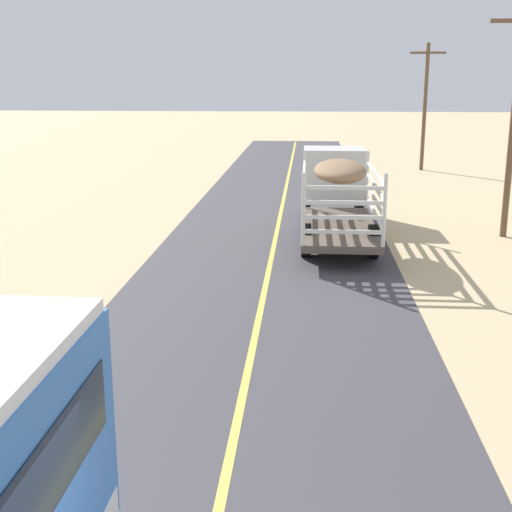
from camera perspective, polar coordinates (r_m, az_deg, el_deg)
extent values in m
cube|color=silver|center=(28.89, 6.47, 6.73)|extent=(2.50, 2.20, 2.20)
cube|color=#192333|center=(28.83, 6.50, 7.62)|extent=(2.53, 1.54, 0.70)
cube|color=brown|center=(23.76, 6.85, 2.34)|extent=(2.50, 6.40, 0.24)
cylinder|color=silver|center=(26.61, 4.07, 6.38)|extent=(0.12, 0.12, 2.20)
cylinder|color=silver|center=(26.71, 9.21, 6.26)|extent=(0.12, 0.12, 2.20)
cylinder|color=silver|center=(20.42, 3.97, 3.89)|extent=(0.12, 0.12, 2.20)
cylinder|color=silver|center=(20.54, 10.64, 3.74)|extent=(0.12, 0.12, 2.20)
cube|color=silver|center=(23.62, 3.95, 3.72)|extent=(0.08, 6.30, 0.12)
cube|color=silver|center=(23.74, 9.81, 3.59)|extent=(0.08, 6.30, 0.12)
cube|color=silver|center=(20.56, 7.26, 2.01)|extent=(2.40, 0.08, 0.12)
cube|color=silver|center=(23.55, 3.97, 4.77)|extent=(0.08, 6.30, 0.12)
cube|color=silver|center=(23.66, 9.86, 4.64)|extent=(0.08, 6.30, 0.12)
cube|color=silver|center=(20.47, 7.30, 3.21)|extent=(2.40, 0.08, 0.12)
cube|color=silver|center=(23.48, 3.99, 5.83)|extent=(0.08, 6.30, 0.12)
cube|color=silver|center=(23.59, 9.91, 5.69)|extent=(0.08, 6.30, 0.12)
cube|color=silver|center=(20.39, 7.34, 4.42)|extent=(2.40, 0.08, 0.12)
cube|color=silver|center=(23.41, 4.01, 6.90)|extent=(0.08, 6.30, 0.12)
cube|color=silver|center=(23.53, 9.95, 6.75)|extent=(0.08, 6.30, 0.12)
cube|color=silver|center=(20.31, 7.38, 5.64)|extent=(2.40, 0.08, 0.12)
ellipsoid|color=#8C6B4C|center=(23.43, 6.99, 7.05)|extent=(1.75, 3.84, 0.70)
cylinder|color=black|center=(29.06, 4.25, 4.33)|extent=(0.32, 1.10, 1.10)
cylinder|color=black|center=(29.15, 8.55, 4.24)|extent=(0.32, 1.10, 1.10)
cylinder|color=black|center=(22.52, 4.20, 1.33)|extent=(0.32, 1.10, 1.10)
cylinder|color=black|center=(22.63, 9.73, 1.22)|extent=(0.32, 1.10, 1.10)
cube|color=silver|center=(41.96, 5.53, 7.40)|extent=(1.80, 4.40, 0.70)
cube|color=#192333|center=(41.98, 5.55, 8.30)|extent=(1.53, 2.20, 0.60)
cylinder|color=black|center=(43.28, 4.44, 7.40)|extent=(0.22, 0.66, 0.66)
cylinder|color=black|center=(43.31, 6.55, 7.35)|extent=(0.22, 0.66, 0.66)
cylinder|color=black|center=(40.66, 4.44, 6.94)|extent=(0.22, 0.66, 0.66)
cylinder|color=black|center=(40.70, 6.68, 6.89)|extent=(0.22, 0.66, 0.66)
cylinder|color=brown|center=(45.40, 13.86, 11.89)|extent=(0.24, 0.24, 7.85)
cube|color=brown|center=(45.39, 14.12, 16.08)|extent=(2.20, 0.14, 0.14)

